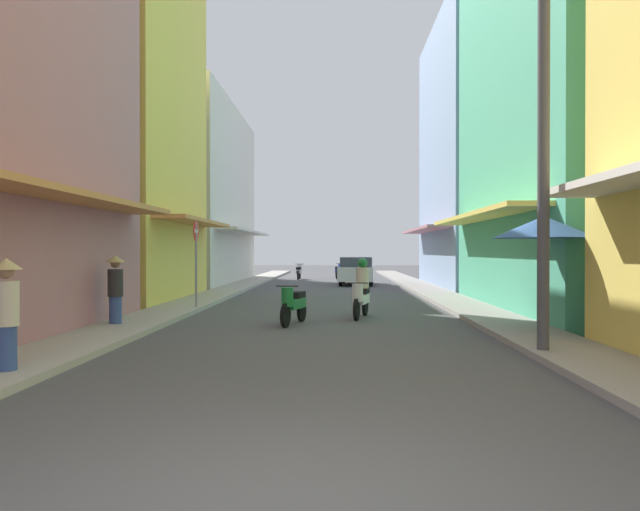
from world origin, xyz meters
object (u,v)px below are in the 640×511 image
(motorbike_silver, at_px, (299,271))
(pedestrian_far, at_px, (6,311))
(pedestrian_midway, at_px, (115,287))
(vendor_umbrella, at_px, (544,227))
(street_sign_no_entry, at_px, (196,253))
(motorbike_white, at_px, (361,291))
(motorbike_green, at_px, (293,304))
(parked_car, at_px, (357,271))
(motorbike_blue, at_px, (339,271))
(utility_pole, at_px, (544,132))

(motorbike_silver, height_order, pedestrian_far, pedestrian_far)
(pedestrian_midway, bearing_deg, vendor_umbrella, -6.19)
(vendor_umbrella, relative_size, street_sign_no_entry, 0.94)
(motorbike_white, height_order, pedestrian_midway, pedestrian_midway)
(motorbike_green, relative_size, pedestrian_midway, 1.06)
(parked_car, bearing_deg, motorbike_silver, 119.69)
(motorbike_blue, bearing_deg, utility_pole, -83.34)
(parked_car, relative_size, street_sign_no_entry, 1.59)
(pedestrian_midway, bearing_deg, motorbike_green, 12.38)
(vendor_umbrella, distance_m, street_sign_no_entry, 9.79)
(motorbike_white, bearing_deg, motorbike_blue, 91.37)
(motorbike_silver, bearing_deg, pedestrian_far, -94.21)
(pedestrian_far, relative_size, street_sign_no_entry, 0.63)
(vendor_umbrella, bearing_deg, motorbike_silver, 104.94)
(motorbike_green, xyz_separation_m, pedestrian_midway, (-3.98, -0.87, 0.44))
(motorbike_silver, relative_size, motorbike_green, 1.02)
(parked_car, xyz_separation_m, utility_pole, (2.45, -21.35, 3.01))
(motorbike_blue, bearing_deg, vendor_umbrella, -81.04)
(motorbike_blue, height_order, pedestrian_far, pedestrian_far)
(pedestrian_far, distance_m, vendor_umbrella, 9.93)
(parked_car, distance_m, pedestrian_midway, 18.94)
(pedestrian_midway, height_order, street_sign_no_entry, street_sign_no_entry)
(motorbike_green, height_order, pedestrian_far, pedestrian_far)
(motorbike_white, relative_size, utility_pole, 0.24)
(motorbike_silver, bearing_deg, motorbike_green, -86.65)
(pedestrian_far, xyz_separation_m, utility_pole, (8.01, 2.00, 2.81))
(motorbike_silver, distance_m, pedestrian_midway, 24.06)
(parked_car, bearing_deg, street_sign_no_entry, -110.21)
(motorbike_silver, xyz_separation_m, pedestrian_midway, (-2.63, -23.91, 0.44))
(motorbike_silver, height_order, utility_pole, utility_pole)
(vendor_umbrella, height_order, street_sign_no_entry, street_sign_no_entry)
(pedestrian_far, height_order, utility_pole, utility_pole)
(parked_car, bearing_deg, motorbike_blue, 96.95)
(pedestrian_far, relative_size, utility_pole, 0.23)
(utility_pole, bearing_deg, motorbike_silver, 102.09)
(motorbike_white, relative_size, motorbike_blue, 1.00)
(motorbike_blue, bearing_deg, parked_car, -83.05)
(motorbike_white, distance_m, pedestrian_far, 9.38)
(pedestrian_midway, xyz_separation_m, vendor_umbrella, (9.28, -1.01, 1.31))
(motorbike_blue, xyz_separation_m, parked_car, (0.91, -7.45, 0.24))
(motorbike_silver, height_order, motorbike_green, same)
(vendor_umbrella, bearing_deg, parked_car, 99.74)
(pedestrian_far, bearing_deg, utility_pole, 14.05)
(motorbike_green, relative_size, vendor_umbrella, 0.71)
(motorbike_silver, distance_m, motorbike_blue, 2.90)
(motorbike_silver, height_order, motorbike_white, motorbike_white)
(motorbike_white, relative_size, pedestrian_far, 1.07)
(motorbike_green, xyz_separation_m, motorbike_blue, (1.14, 24.53, 0.00))
(vendor_umbrella, distance_m, utility_pole, 2.93)
(pedestrian_midway, bearing_deg, motorbike_silver, 83.71)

